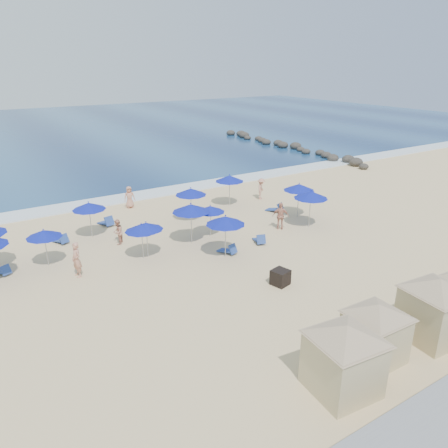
{
  "coord_description": "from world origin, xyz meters",
  "views": [
    {
      "loc": [
        -12.71,
        -17.69,
        10.62
      ],
      "look_at": [
        0.46,
        3.0,
        1.39
      ],
      "focal_mm": 35.0,
      "sensor_mm": 36.0,
      "label": 1
    }
  ],
  "objects_px": {
    "umbrella_12": "(191,208)",
    "beachgoer_4": "(129,197)",
    "trash_bin": "(280,277)",
    "umbrella_11": "(311,195)",
    "cabana_0": "(345,350)",
    "beachgoer_0": "(76,260)",
    "rock_jetty": "(287,146)",
    "umbrella_9": "(230,178)",
    "beachgoer_1": "(118,232)",
    "beachgoer_2": "(281,216)",
    "umbrella_7": "(191,192)",
    "umbrella_13": "(44,234)",
    "cabana_1": "(376,325)",
    "umbrella_10": "(299,187)",
    "umbrella_6": "(225,220)",
    "umbrella_8": "(210,209)",
    "beachgoer_3": "(261,189)",
    "umbrella_3": "(146,226)",
    "umbrella_4": "(89,206)",
    "cabana_2": "(436,301)",
    "umbrella_5": "(141,228)"
  },
  "relations": [
    {
      "from": "umbrella_12",
      "to": "beachgoer_4",
      "type": "bearing_deg",
      "value": 94.67
    },
    {
      "from": "trash_bin",
      "to": "umbrella_11",
      "type": "bearing_deg",
      "value": 24.06
    },
    {
      "from": "cabana_0",
      "to": "beachgoer_0",
      "type": "height_order",
      "value": "cabana_0"
    },
    {
      "from": "rock_jetty",
      "to": "umbrella_9",
      "type": "xyz_separation_m",
      "value": [
        -18.97,
        -15.5,
        1.8
      ]
    },
    {
      "from": "umbrella_9",
      "to": "beachgoer_4",
      "type": "height_order",
      "value": "umbrella_9"
    },
    {
      "from": "beachgoer_1",
      "to": "beachgoer_4",
      "type": "distance_m",
      "value": 7.07
    },
    {
      "from": "beachgoer_0",
      "to": "beachgoer_2",
      "type": "height_order",
      "value": "beachgoer_0"
    },
    {
      "from": "umbrella_7",
      "to": "umbrella_13",
      "type": "height_order",
      "value": "umbrella_7"
    },
    {
      "from": "cabana_1",
      "to": "umbrella_10",
      "type": "distance_m",
      "value": 16.11
    },
    {
      "from": "umbrella_6",
      "to": "umbrella_8",
      "type": "xyz_separation_m",
      "value": [
        0.88,
        3.15,
        -0.38
      ]
    },
    {
      "from": "umbrella_6",
      "to": "beachgoer_1",
      "type": "relative_size",
      "value": 1.62
    },
    {
      "from": "cabana_0",
      "to": "umbrella_12",
      "type": "distance_m",
      "value": 14.21
    },
    {
      "from": "beachgoer_3",
      "to": "rock_jetty",
      "type": "bearing_deg",
      "value": 0.5
    },
    {
      "from": "umbrella_3",
      "to": "beachgoer_3",
      "type": "height_order",
      "value": "umbrella_3"
    },
    {
      "from": "rock_jetty",
      "to": "umbrella_11",
      "type": "xyz_separation_m",
      "value": [
        -16.95,
        -22.29,
        1.89
      ]
    },
    {
      "from": "umbrella_4",
      "to": "umbrella_7",
      "type": "distance_m",
      "value": 6.84
    },
    {
      "from": "cabana_2",
      "to": "umbrella_10",
      "type": "xyz_separation_m",
      "value": [
        5.31,
        14.1,
        0.51
      ]
    },
    {
      "from": "umbrella_4",
      "to": "umbrella_11",
      "type": "bearing_deg",
      "value": -25.08
    },
    {
      "from": "umbrella_5",
      "to": "umbrella_6",
      "type": "xyz_separation_m",
      "value": [
        4.1,
        -2.3,
        0.34
      ]
    },
    {
      "from": "umbrella_6",
      "to": "umbrella_12",
      "type": "bearing_deg",
      "value": 103.85
    },
    {
      "from": "beachgoer_0",
      "to": "umbrella_4",
      "type": "bearing_deg",
      "value": 146.08
    },
    {
      "from": "umbrella_12",
      "to": "beachgoer_0",
      "type": "relative_size",
      "value": 1.38
    },
    {
      "from": "umbrella_9",
      "to": "umbrella_13",
      "type": "relative_size",
      "value": 1.15
    },
    {
      "from": "trash_bin",
      "to": "umbrella_13",
      "type": "bearing_deg",
      "value": 123.93
    },
    {
      "from": "beachgoer_3",
      "to": "umbrella_3",
      "type": "bearing_deg",
      "value": 160.45
    },
    {
      "from": "cabana_2",
      "to": "umbrella_8",
      "type": "relative_size",
      "value": 2.21
    },
    {
      "from": "umbrella_5",
      "to": "umbrella_7",
      "type": "distance_m",
      "value": 6.6
    },
    {
      "from": "umbrella_7",
      "to": "rock_jetty",
      "type": "bearing_deg",
      "value": 36.34
    },
    {
      "from": "umbrella_11",
      "to": "beachgoer_0",
      "type": "height_order",
      "value": "umbrella_11"
    },
    {
      "from": "beachgoer_3",
      "to": "umbrella_8",
      "type": "bearing_deg",
      "value": 167.91
    },
    {
      "from": "umbrella_12",
      "to": "beachgoer_1",
      "type": "distance_m",
      "value": 4.75
    },
    {
      "from": "rock_jetty",
      "to": "umbrella_7",
      "type": "height_order",
      "value": "umbrella_7"
    },
    {
      "from": "umbrella_5",
      "to": "trash_bin",
      "type": "bearing_deg",
      "value": -55.17
    },
    {
      "from": "umbrella_13",
      "to": "beachgoer_1",
      "type": "distance_m",
      "value": 4.52
    },
    {
      "from": "cabana_2",
      "to": "umbrella_11",
      "type": "distance_m",
      "value": 12.95
    },
    {
      "from": "umbrella_4",
      "to": "beachgoer_1",
      "type": "bearing_deg",
      "value": -62.67
    },
    {
      "from": "umbrella_4",
      "to": "umbrella_8",
      "type": "distance_m",
      "value": 7.6
    },
    {
      "from": "umbrella_7",
      "to": "trash_bin",
      "type": "bearing_deg",
      "value": -93.61
    },
    {
      "from": "cabana_2",
      "to": "umbrella_13",
      "type": "xyz_separation_m",
      "value": [
        -11.69,
        15.35,
        0.2
      ]
    },
    {
      "from": "rock_jetty",
      "to": "beachgoer_0",
      "type": "relative_size",
      "value": 14.12
    },
    {
      "from": "umbrella_3",
      "to": "beachgoer_4",
      "type": "relative_size",
      "value": 1.3
    },
    {
      "from": "umbrella_9",
      "to": "cabana_1",
      "type": "bearing_deg",
      "value": -106.93
    },
    {
      "from": "rock_jetty",
      "to": "beachgoer_4",
      "type": "distance_m",
      "value": 28.35
    },
    {
      "from": "cabana_0",
      "to": "beachgoer_2",
      "type": "height_order",
      "value": "cabana_0"
    },
    {
      "from": "umbrella_3",
      "to": "beachgoer_3",
      "type": "relative_size",
      "value": 1.28
    },
    {
      "from": "umbrella_3",
      "to": "umbrella_13",
      "type": "relative_size",
      "value": 1.01
    },
    {
      "from": "umbrella_8",
      "to": "beachgoer_0",
      "type": "bearing_deg",
      "value": -172.88
    },
    {
      "from": "cabana_2",
      "to": "beachgoer_0",
      "type": "height_order",
      "value": "cabana_2"
    },
    {
      "from": "umbrella_8",
      "to": "beachgoer_2",
      "type": "height_order",
      "value": "umbrella_8"
    },
    {
      "from": "umbrella_9",
      "to": "beachgoer_1",
      "type": "distance_m",
      "value": 10.4
    }
  ]
}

